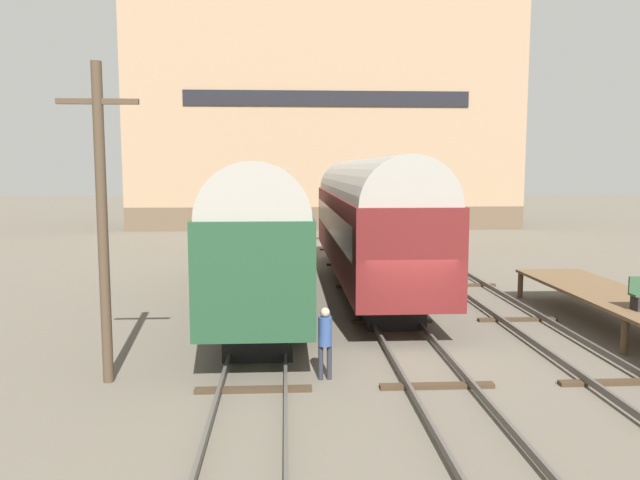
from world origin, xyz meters
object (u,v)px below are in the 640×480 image
train_car_green (264,226)px  utility_pole (102,219)px  train_car_maroon (368,215)px  person_worker (325,336)px

train_car_green → utility_pole: utility_pole is taller
train_car_maroon → utility_pole: utility_pole is taller
utility_pole → train_car_maroon: bearing=56.0°
train_car_maroon → person_worker: 11.74m
person_worker → utility_pole: (-5.04, 0.12, 2.77)m
train_car_maroon → person_worker: size_ratio=10.59×
train_car_green → train_car_maroon: size_ratio=0.91×
train_car_green → train_car_maroon: (4.13, 3.43, 0.11)m
train_car_green → train_car_maroon: bearing=39.7°
train_car_green → train_car_maroon: train_car_maroon is taller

